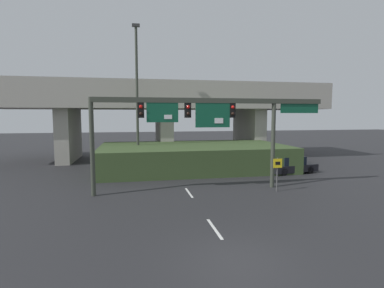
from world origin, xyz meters
name	(u,v)px	position (x,y,z in m)	size (l,w,h in m)	color
ground_plane	(236,259)	(0.00, 0.00, 0.00)	(160.00, 160.00, 0.00)	#262628
lane_markings	(181,182)	(0.00, 12.22, 0.00)	(0.14, 21.11, 0.01)	silver
signal_gantry	(204,116)	(1.08, 9.49, 4.94)	(15.44, 0.44, 6.09)	#383D33
speed_limit_sign	(277,170)	(5.72, 8.32, 1.46)	(0.60, 0.11, 2.23)	#4C4C4C
highway_light_pole_near	(137,94)	(-3.08, 18.79, 6.96)	(0.70, 0.36, 13.17)	#383D33
overpass_bridge	(164,107)	(0.00, 25.33, 5.90)	(36.88, 9.36, 8.55)	#A39E93
grass_embankment	(194,157)	(2.02, 17.75, 1.11)	(16.99, 9.39, 2.21)	#384C28
parked_sedan_near_right	(290,165)	(9.84, 14.01, 0.68)	(4.62, 2.56, 1.48)	black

